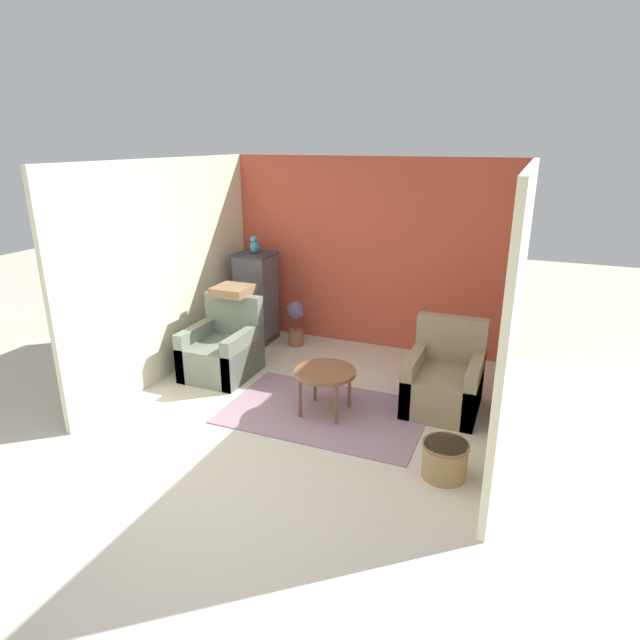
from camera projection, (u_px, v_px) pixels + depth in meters
ground_plane at (243, 480)px, 4.42m from camera, size 20.00×20.00×0.00m
wall_back_accent at (370, 254)px, 7.02m from camera, size 3.87×0.06×2.48m
wall_left at (168, 270)px, 6.19m from camera, size 0.06×3.38×2.48m
wall_right at (515, 307)px, 4.82m from camera, size 0.06×3.38×2.48m
area_rug at (325, 412)px, 5.51m from camera, size 2.02×1.30×0.01m
coffee_table at (325, 375)px, 5.37m from camera, size 0.63×0.63×0.48m
armchair_left at (223, 351)px, 6.34m from camera, size 0.73×0.81×0.91m
armchair_right at (444, 382)px, 5.53m from camera, size 0.73×0.81×0.91m
birdcage at (257, 297)px, 7.32m from camera, size 0.48×0.48×1.23m
parrot at (255, 245)px, 7.09m from camera, size 0.11×0.20×0.24m
potted_plant at (295, 319)px, 7.20m from camera, size 0.27×0.24×0.62m
wicker_basket at (445, 459)px, 4.42m from camera, size 0.39×0.39×0.31m
throw_pillow at (233, 290)px, 6.38m from camera, size 0.43×0.43×0.10m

